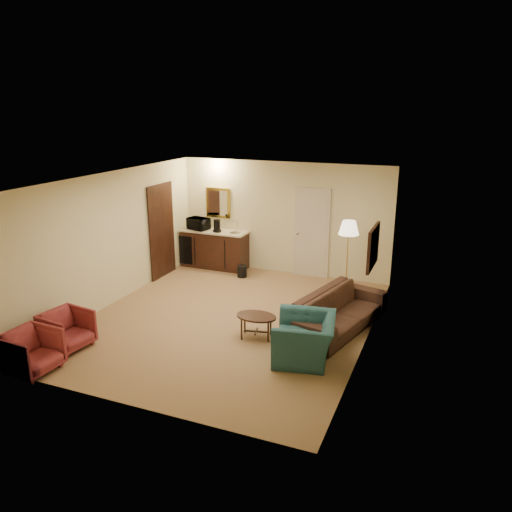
{
  "coord_description": "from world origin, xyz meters",
  "views": [
    {
      "loc": [
        3.65,
        -7.69,
        3.8
      ],
      "look_at": [
        0.33,
        0.5,
        1.13
      ],
      "focal_mm": 35.0,
      "sensor_mm": 36.0,
      "label": 1
    }
  ],
  "objects": [
    {
      "name": "ground",
      "position": [
        0.0,
        0.0,
        0.0
      ],
      "size": [
        6.0,
        6.0,
        0.0
      ],
      "primitive_type": "plane",
      "color": "olive",
      "rests_on": "ground"
    },
    {
      "name": "teal_armchair",
      "position": [
        1.72,
        -0.9,
        0.46
      ],
      "size": [
        0.87,
        1.16,
        0.91
      ],
      "primitive_type": "imported",
      "rotation": [
        0.0,
        0.0,
        -1.38
      ],
      "color": "#204D51",
      "rests_on": "ground"
    },
    {
      "name": "floor_lamp",
      "position": [
        1.7,
        2.16,
        0.79
      ],
      "size": [
        0.51,
        0.51,
        1.57
      ],
      "primitive_type": "cube",
      "rotation": [
        0.0,
        0.0,
        -0.25
      ],
      "color": "gold",
      "rests_on": "ground"
    },
    {
      "name": "rose_chair_near",
      "position": [
        -1.96,
        -2.0,
        0.35
      ],
      "size": [
        0.72,
        0.75,
        0.69
      ],
      "primitive_type": "imported",
      "rotation": [
        0.0,
        0.0,
        1.44
      ],
      "color": "maroon",
      "rests_on": "ground"
    },
    {
      "name": "wetbar_cabinet",
      "position": [
        -1.65,
        2.72,
        0.46
      ],
      "size": [
        1.64,
        0.58,
        0.92
      ],
      "primitive_type": "cube",
      "color": "#361811",
      "rests_on": "ground"
    },
    {
      "name": "rose_chair_far",
      "position": [
        -1.9,
        -2.8,
        0.36
      ],
      "size": [
        0.69,
        0.73,
        0.71
      ],
      "primitive_type": "imported",
      "rotation": [
        0.0,
        0.0,
        1.51
      ],
      "color": "maroon",
      "rests_on": "ground"
    },
    {
      "name": "coffee_table",
      "position": [
        0.74,
        -0.49,
        0.2
      ],
      "size": [
        0.78,
        0.61,
        0.4
      ],
      "primitive_type": "cube",
      "rotation": [
        0.0,
        0.0,
        0.21
      ],
      "color": "black",
      "rests_on": "ground"
    },
    {
      "name": "waste_bin",
      "position": [
        -0.74,
        2.28,
        0.14
      ],
      "size": [
        0.28,
        0.28,
        0.27
      ],
      "primitive_type": "cylinder",
      "rotation": [
        0.0,
        0.0,
        -0.39
      ],
      "color": "black",
      "rests_on": "ground"
    },
    {
      "name": "sofa",
      "position": [
        1.95,
        0.39,
        0.44
      ],
      "size": [
        1.22,
        2.36,
        0.89
      ],
      "primitive_type": "imported",
      "rotation": [
        0.0,
        0.0,
        1.31
      ],
      "color": "black",
      "rests_on": "ground"
    },
    {
      "name": "microwave",
      "position": [
        -2.06,
        2.68,
        1.09
      ],
      "size": [
        0.56,
        0.4,
        0.34
      ],
      "primitive_type": "imported",
      "rotation": [
        0.0,
        0.0,
        -0.25
      ],
      "color": "black",
      "rests_on": "wetbar_cabinet"
    },
    {
      "name": "coffee_maker",
      "position": [
        -1.52,
        2.62,
        1.07
      ],
      "size": [
        0.18,
        0.18,
        0.3
      ],
      "primitive_type": "cylinder",
      "rotation": [
        0.0,
        0.0,
        -0.16
      ],
      "color": "black",
      "rests_on": "wetbar_cabinet"
    },
    {
      "name": "room_walls",
      "position": [
        -0.1,
        0.77,
        1.72
      ],
      "size": [
        5.02,
        6.01,
        2.61
      ],
      "color": "beige",
      "rests_on": "ground"
    }
  ]
}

